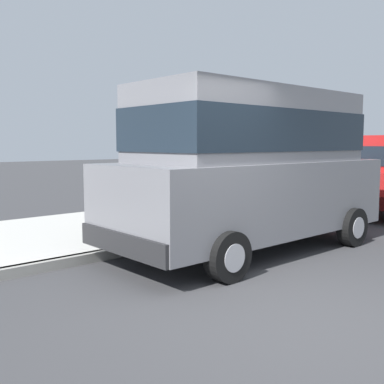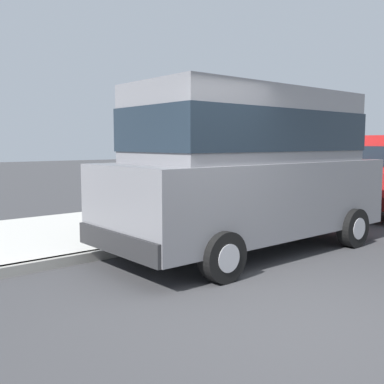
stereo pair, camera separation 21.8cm
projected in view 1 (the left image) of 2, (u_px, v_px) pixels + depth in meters
The scene contains 6 objects.
ground_plane at pixel (299, 315), 4.51m from camera, with size 80.00×80.00×0.00m, color #38383A.
curb at pixel (120, 252), 6.86m from camera, with size 0.16×64.00×0.14m, color gray.
sidewalk at pixel (65, 234), 8.19m from camera, with size 3.60×64.00×0.14m, color #B7B5AD.
car_grey_van at pixel (251, 163), 7.14m from camera, with size 2.16×4.91×2.52m.
dog_brown at pixel (126, 207), 9.14m from camera, with size 0.75×0.29×0.49m.
fire_hydrant at pixel (261, 201), 9.73m from camera, with size 0.34×0.24×0.72m.
Camera 1 is at (2.52, -3.71, 1.70)m, focal length 42.47 mm.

